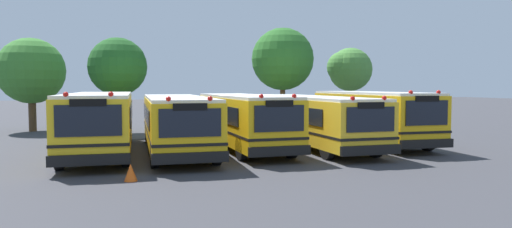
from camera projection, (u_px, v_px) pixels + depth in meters
name	position (u px, v px, depth m)	size (l,w,h in m)	color
ground_plane	(246.00, 148.00, 21.65)	(160.00, 160.00, 0.00)	#38383D
school_bus_0	(100.00, 120.00, 19.85)	(2.79, 10.49, 2.73)	yellow
school_bus_1	(176.00, 121.00, 20.53)	(2.77, 10.96, 2.58)	yellow
school_bus_2	(244.00, 119.00, 21.49)	(2.67, 9.80, 2.63)	yellow
school_bus_3	(310.00, 118.00, 22.57)	(2.69, 11.51, 2.55)	yellow
school_bus_4	(371.00, 115.00, 23.44)	(2.57, 9.31, 2.74)	yellow
tree_0	(31.00, 70.00, 29.58)	(4.19, 4.19, 5.97)	#4C3823
tree_1	(119.00, 66.00, 28.42)	(3.55, 3.55, 5.88)	#4C3823
tree_2	(282.00, 59.00, 32.07)	(4.31, 4.31, 6.92)	#4C3823
tree_3	(348.00, 69.00, 35.28)	(3.50, 3.31, 5.82)	#4C3823
traffic_cone	(131.00, 172.00, 14.18)	(0.41, 0.41, 0.53)	#EA5914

